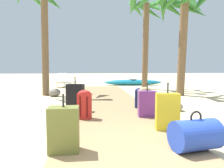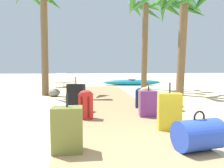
{
  "view_description": "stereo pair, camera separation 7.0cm",
  "coord_description": "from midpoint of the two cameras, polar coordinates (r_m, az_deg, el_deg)",
  "views": [
    {
      "loc": [
        -0.48,
        -1.53,
        1.11
      ],
      "look_at": [
        0.22,
        5.14,
        0.55
      ],
      "focal_mm": 32.73,
      "sensor_mm": 36.0,
      "label": 1
    },
    {
      "loc": [
        -0.55,
        -1.52,
        1.11
      ],
      "look_at": [
        0.22,
        5.14,
        0.55
      ],
      "focal_mm": 32.73,
      "sensor_mm": 36.0,
      "label": 2
    }
  ],
  "objects": [
    {
      "name": "rock_right_mid",
      "position": [
        8.82,
        9.11,
        -1.97
      ],
      "size": [
        0.27,
        0.3,
        0.17
      ],
      "primitive_type": "ellipsoid",
      "rotation": [
        0.0,
        0.0,
        1.18
      ],
      "color": "gray",
      "rests_on": "ground"
    },
    {
      "name": "duffel_bag_blue",
      "position": [
        2.81,
        22.36,
        -12.91
      ],
      "size": [
        0.63,
        0.48,
        0.5
      ],
      "color": "#2847B7",
      "rests_on": "boardwalk"
    },
    {
      "name": "suitcase_black",
      "position": [
        4.9,
        -10.4,
        -3.67
      ],
      "size": [
        0.44,
        0.3,
        0.81
      ],
      "color": "black",
      "rests_on": "boardwalk"
    },
    {
      "name": "backpack_red",
      "position": [
        4.11,
        -7.82,
        -5.5
      ],
      "size": [
        0.29,
        0.23,
        0.57
      ],
      "color": "red",
      "rests_on": "boardwalk"
    },
    {
      "name": "boardwalk",
      "position": [
        6.31,
        -1.84,
        -4.99
      ],
      "size": [
        1.95,
        9.34,
        0.08
      ],
      "primitive_type": "cube",
      "color": "#9E7A51",
      "rests_on": "ground"
    },
    {
      "name": "ground_plane",
      "position": [
        5.4,
        -1.0,
        -7.08
      ],
      "size": [
        60.0,
        60.0,
        0.0
      ],
      "primitive_type": "plane",
      "color": "#D1BA8C"
    },
    {
      "name": "palm_tree_far_right",
      "position": [
        10.66,
        9.01,
        17.87
      ],
      "size": [
        2.19,
        2.32,
        4.62
      ],
      "color": "brown",
      "rests_on": "ground"
    },
    {
      "name": "suitcase_olive",
      "position": [
        2.59,
        -13.12,
        -12.28
      ],
      "size": [
        0.36,
        0.24,
        0.71
      ],
      "color": "olive",
      "rests_on": "boardwalk"
    },
    {
      "name": "backpack_tan",
      "position": [
        4.79,
        9.03,
        -4.04
      ],
      "size": [
        0.31,
        0.25,
        0.57
      ],
      "color": "tan",
      "rests_on": "boardwalk"
    },
    {
      "name": "rock_right_near",
      "position": [
        5.49,
        17.15,
        -5.96
      ],
      "size": [
        0.49,
        0.49,
        0.22
      ],
      "primitive_type": "ellipsoid",
      "rotation": [
        0.0,
        0.0,
        0.81
      ],
      "color": "gray",
      "rests_on": "ground"
    },
    {
      "name": "suitcase_yellow",
      "position": [
        3.5,
        15.17,
        -7.39
      ],
      "size": [
        0.4,
        0.25,
        0.78
      ],
      "color": "gold",
      "rests_on": "boardwalk"
    },
    {
      "name": "palm_tree_near_right",
      "position": [
        8.61,
        18.51,
        17.76
      ],
      "size": [
        2.29,
        2.2,
        4.01
      ],
      "color": "brown",
      "rests_on": "ground"
    },
    {
      "name": "backpack_green",
      "position": [
        5.98,
        -9.73,
        -2.46
      ],
      "size": [
        0.34,
        0.32,
        0.54
      ],
      "color": "#237538",
      "rests_on": "boardwalk"
    },
    {
      "name": "lounge_chair",
      "position": [
        11.78,
        -13.44,
        0.83
      ],
      "size": [
        1.23,
        1.66,
        0.77
      ],
      "color": "white",
      "rests_on": "ground"
    },
    {
      "name": "kayak",
      "position": [
        12.54,
        5.41,
        0.48
      ],
      "size": [
        3.57,
        0.89,
        0.36
      ],
      "color": "teal",
      "rests_on": "ground"
    },
    {
      "name": "rock_left_near",
      "position": [
        8.01,
        -16.07,
        -2.31
      ],
      "size": [
        0.53,
        0.5,
        0.3
      ],
      "primitive_type": "ellipsoid",
      "rotation": [
        0.0,
        0.0,
        1.84
      ],
      "color": "gray",
      "rests_on": "ground"
    },
    {
      "name": "suitcase_purple",
      "position": [
        4.32,
        9.63,
        -5.46
      ],
      "size": [
        0.37,
        0.19,
        0.64
      ],
      "color": "#6B2D84",
      "rests_on": "boardwalk"
    },
    {
      "name": "backpack_navy",
      "position": [
        5.23,
        7.76,
        -3.64
      ],
      "size": [
        0.31,
        0.25,
        0.51
      ],
      "color": "navy",
      "rests_on": "boardwalk"
    },
    {
      "name": "palm_tree_near_left",
      "position": [
        8.71,
        -19.53,
        19.72
      ],
      "size": [
        2.05,
        2.19,
        4.43
      ],
      "color": "brown",
      "rests_on": "ground"
    }
  ]
}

